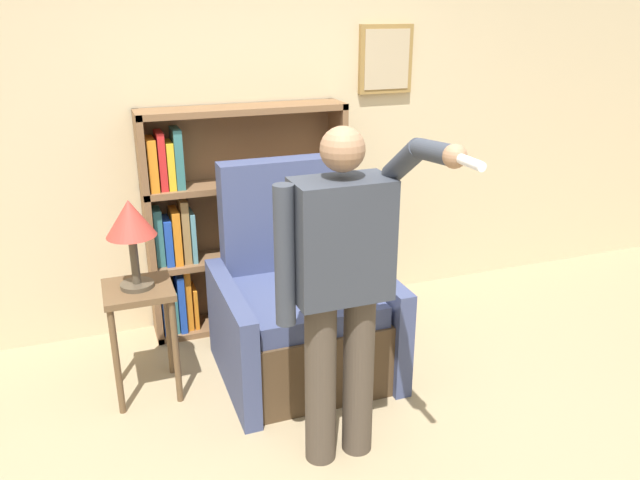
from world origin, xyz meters
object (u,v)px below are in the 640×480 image
object	(u,v)px
bookcase	(227,224)
table_lamp	(130,223)
side_table	(140,312)
person_standing	(341,282)
armchair	(300,311)

from	to	relation	value
bookcase	table_lamp	xyz separation A→B (m)	(-0.65, -0.67, 0.30)
bookcase	side_table	size ratio (longest dim) A/B	2.27
person_standing	side_table	xyz separation A→B (m)	(-0.83, 0.89, -0.42)
side_table	table_lamp	size ratio (longest dim) A/B	1.34
armchair	side_table	size ratio (longest dim) A/B	1.87
armchair	person_standing	distance (m)	1.01
bookcase	person_standing	size ratio (longest dim) A/B	0.92
bookcase	side_table	xyz separation A→B (m)	(-0.65, -0.67, -0.22)
person_standing	table_lamp	size ratio (longest dim) A/B	3.31
bookcase	person_standing	bearing A→B (deg)	-83.10
person_standing	side_table	world-z (taller)	person_standing
armchair	person_standing	world-z (taller)	person_standing
armchair	person_standing	xyz separation A→B (m)	(-0.08, -0.84, 0.56)
table_lamp	person_standing	bearing A→B (deg)	-46.74
person_standing	side_table	bearing A→B (deg)	133.26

